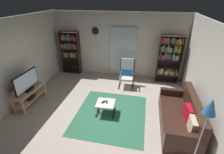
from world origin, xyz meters
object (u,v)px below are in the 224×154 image
(lounge_armchair, at_px, (127,72))
(floor_lamp_by_sofa, at_px, (208,114))
(wall_clock, at_px, (95,31))
(ottoman, at_px, (106,105))
(cell_phone, at_px, (103,102))
(leather_sofa, at_px, (181,117))
(bookshelf_near_sofa, at_px, (169,57))
(tv_remote, at_px, (107,102))
(television, at_px, (27,82))
(bookshelf_near_tv, at_px, (70,49))
(tv_stand, at_px, (30,95))

(lounge_armchair, height_order, floor_lamp_by_sofa, floor_lamp_by_sofa)
(wall_clock, bearing_deg, ottoman, -68.28)
(cell_phone, bearing_deg, leather_sofa, 18.30)
(bookshelf_near_sofa, height_order, tv_remote, bookshelf_near_sofa)
(television, relative_size, bookshelf_near_sofa, 0.54)
(television, distance_m, bookshelf_near_tv, 2.58)
(bookshelf_near_tv, relative_size, tv_remote, 12.55)
(bookshelf_near_tv, height_order, ottoman, bookshelf_near_tv)
(tv_stand, bearing_deg, lounge_armchair, 33.93)
(lounge_armchair, relative_size, floor_lamp_by_sofa, 0.59)
(leather_sofa, xyz_separation_m, floor_lamp_by_sofa, (0.04, -1.24, 1.12))
(bookshelf_near_sofa, relative_size, lounge_armchair, 1.81)
(tv_stand, distance_m, floor_lamp_by_sofa, 4.82)
(bookshelf_near_tv, xyz_separation_m, cell_phone, (2.10, -2.49, -0.68))
(cell_phone, bearing_deg, wall_clock, 132.75)
(leather_sofa, bearing_deg, cell_phone, 176.13)
(bookshelf_near_tv, xyz_separation_m, leather_sofa, (4.20, -2.63, -0.74))
(ottoman, distance_m, floor_lamp_by_sofa, 2.73)
(floor_lamp_by_sofa, height_order, wall_clock, wall_clock)
(leather_sofa, xyz_separation_m, cell_phone, (-2.11, 0.14, 0.06))
(tv_stand, distance_m, ottoman, 2.43)
(television, distance_m, cell_phone, 2.41)
(leather_sofa, relative_size, cell_phone, 13.85)
(bookshelf_near_sofa, xyz_separation_m, tv_remote, (-1.87, -2.41, -0.66))
(tv_stand, relative_size, wall_clock, 4.06)
(bookshelf_near_tv, xyz_separation_m, ottoman, (2.16, -2.50, -0.75))
(leather_sofa, bearing_deg, wall_clock, 138.22)
(lounge_armchair, height_order, cell_phone, lounge_armchair)
(cell_phone, height_order, floor_lamp_by_sofa, floor_lamp_by_sofa)
(cell_phone, xyz_separation_m, floor_lamp_by_sofa, (2.14, -1.38, 1.05))
(bookshelf_near_tv, xyz_separation_m, floor_lamp_by_sofa, (4.24, -3.87, 0.38))
(tv_remote, bearing_deg, television, 170.36)
(lounge_armchair, bearing_deg, cell_phone, -103.58)
(bookshelf_near_tv, bearing_deg, bookshelf_near_sofa, -0.68)
(ottoman, bearing_deg, bookshelf_near_tv, 130.85)
(wall_clock, bearing_deg, tv_remote, -67.44)
(wall_clock, bearing_deg, floor_lamp_by_sofa, -51.96)
(tv_stand, relative_size, floor_lamp_by_sofa, 0.68)
(television, bearing_deg, bookshelf_near_tv, 84.03)
(television, height_order, floor_lamp_by_sofa, floor_lamp_by_sofa)
(bookshelf_near_sofa, xyz_separation_m, wall_clock, (-2.95, 0.18, 0.81))
(television, relative_size, tv_remote, 6.97)
(floor_lamp_by_sofa, bearing_deg, lounge_armchair, 118.08)
(leather_sofa, distance_m, wall_clock, 4.42)
(cell_phone, bearing_deg, ottoman, 10.41)
(lounge_armchair, distance_m, cell_phone, 1.88)
(leather_sofa, xyz_separation_m, wall_clock, (-3.09, 2.76, 1.54))
(leather_sofa, relative_size, ottoman, 3.56)
(bookshelf_near_tv, bearing_deg, tv_stand, -96.01)
(bookshelf_near_sofa, distance_m, wall_clock, 3.06)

